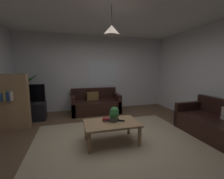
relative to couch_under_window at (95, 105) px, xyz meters
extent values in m
cube|color=brown|center=(0.11, -2.05, -0.28)|extent=(5.33, 5.08, 0.02)
cube|color=tan|center=(0.11, -2.25, -0.27)|extent=(3.46, 2.79, 0.01)
cube|color=silver|center=(0.11, 0.52, 1.07)|extent=(5.45, 0.06, 2.69)
cube|color=silver|center=(2.80, -2.05, 1.07)|extent=(0.06, 5.08, 2.69)
cube|color=white|center=(0.11, -2.05, 2.43)|extent=(5.33, 5.08, 0.02)
cube|color=white|center=(0.40, 0.49, 1.05)|extent=(1.09, 0.01, 0.95)
cube|color=black|center=(0.00, -0.04, -0.06)|extent=(1.62, 0.85, 0.42)
cube|color=black|center=(0.00, 0.33, 0.35)|extent=(1.62, 0.12, 0.40)
cube|color=black|center=(-0.75, -0.04, 0.05)|extent=(0.12, 0.85, 0.64)
cube|color=black|center=(0.75, -0.04, 0.05)|extent=(0.12, 0.85, 0.64)
cube|color=brown|center=(-0.07, 0.15, 0.29)|extent=(0.41, 0.16, 0.28)
cube|color=black|center=(2.24, -2.53, -0.06)|extent=(0.85, 1.52, 0.42)
cube|color=black|center=(2.24, -1.83, 0.05)|extent=(0.85, 0.12, 0.64)
cube|color=#A87F56|center=(-0.03, -2.19, 0.15)|extent=(1.11, 0.69, 0.04)
cylinder|color=#A87F56|center=(-0.52, -2.48, -0.07)|extent=(0.07, 0.07, 0.40)
cylinder|color=#A87F56|center=(0.47, -2.48, -0.07)|extent=(0.07, 0.07, 0.40)
cylinder|color=#A87F56|center=(-0.52, -1.91, -0.07)|extent=(0.07, 0.07, 0.40)
cylinder|color=#A87F56|center=(0.47, -1.91, -0.07)|extent=(0.07, 0.07, 0.40)
cube|color=#99663F|center=(-0.12, -2.09, 0.18)|extent=(0.15, 0.11, 0.03)
cube|color=#72387F|center=(-0.12, -2.11, 0.21)|extent=(0.14, 0.10, 0.03)
cube|color=#B22D2D|center=(-0.13, -2.11, 0.23)|extent=(0.16, 0.12, 0.02)
cube|color=black|center=(0.18, -2.18, 0.18)|extent=(0.17, 0.11, 0.02)
cube|color=black|center=(0.08, -2.08, 0.18)|extent=(0.17, 0.10, 0.02)
cylinder|color=#4C4C51|center=(0.02, -2.14, 0.21)|extent=(0.18, 0.18, 0.08)
sphere|color=#2D6B33|center=(0.03, -2.16, 0.32)|extent=(0.20, 0.20, 0.20)
sphere|color=#2D6B33|center=(0.05, -2.14, 0.37)|extent=(0.19, 0.19, 0.19)
cube|color=black|center=(-2.01, -0.26, -0.02)|extent=(0.90, 0.44, 0.50)
cube|color=black|center=(-2.01, -0.28, 0.54)|extent=(0.93, 0.05, 0.52)
cube|color=black|center=(-2.01, -0.31, 0.54)|extent=(0.89, 0.00, 0.48)
cube|color=black|center=(-2.01, -0.28, 0.25)|extent=(0.24, 0.16, 0.04)
cylinder|color=beige|center=(-2.20, 0.26, -0.12)|extent=(0.32, 0.32, 0.30)
cylinder|color=brown|center=(-2.20, 0.26, 0.42)|extent=(0.05, 0.05, 0.78)
cone|color=#2D6B33|center=(-1.98, 0.25, 0.96)|extent=(0.52, 0.13, 0.38)
cone|color=#2D6B33|center=(-2.17, 0.44, 0.92)|extent=(0.16, 0.41, 0.32)
cone|color=#2D6B33|center=(-2.36, 0.42, 0.90)|extent=(0.36, 0.42, 0.34)
cone|color=#2D6B33|center=(-2.33, 0.17, 0.90)|extent=(0.33, 0.29, 0.31)
cone|color=#2D6B33|center=(-2.13, 0.08, 0.88)|extent=(0.20, 0.42, 0.29)
cube|color=#A87F56|center=(-2.19, -0.88, 0.43)|extent=(0.70, 0.22, 1.40)
cube|color=#2D4C8C|center=(-2.38, -1.00, 0.58)|extent=(0.04, 0.16, 0.17)
cube|color=#2D4C8C|center=(-2.33, -1.00, 0.60)|extent=(0.03, 0.16, 0.20)
cube|color=gold|center=(-2.29, -1.00, 0.61)|extent=(0.04, 0.16, 0.23)
cube|color=#2D4C8C|center=(-2.25, -1.00, 0.61)|extent=(0.03, 0.16, 0.22)
cube|color=#2D4C8C|center=(-2.21, -1.00, 0.61)|extent=(0.04, 0.16, 0.22)
cube|color=beige|center=(-2.16, -1.00, 0.60)|extent=(0.04, 0.16, 0.22)
cylinder|color=black|center=(-0.03, -2.19, 2.24)|extent=(0.01, 0.01, 0.37)
cone|color=beige|center=(-0.03, -2.19, 1.97)|extent=(0.33, 0.33, 0.18)
camera|label=1|loc=(-0.80, -4.98, 1.27)|focal=23.71mm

